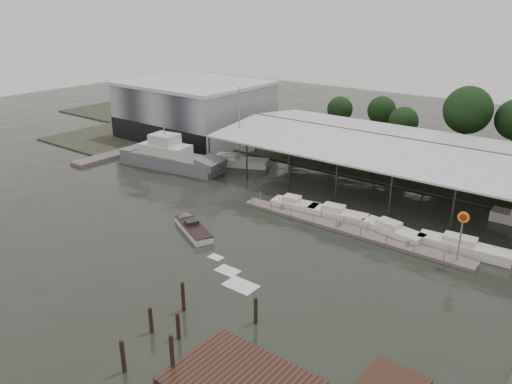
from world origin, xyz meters
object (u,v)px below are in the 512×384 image
Objects in this scene: grey_trawler at (171,158)px; shell_fuel_sign at (462,227)px; speedboat_underway at (192,227)px; white_sailboat at (236,162)px.

shell_fuel_sign is at bearing -13.36° from grey_trawler.
grey_trawler reaches higher than speedboat_underway.
shell_fuel_sign is at bearing -132.48° from speedboat_underway.
grey_trawler is at bearing -12.25° from speedboat_underway.
white_sailboat is (-37.50, 10.87, -3.28)m from shell_fuel_sign.
grey_trawler is 23.54m from speedboat_underway.
shell_fuel_sign is 0.31× the size of grey_trawler.
shell_fuel_sign is 0.44× the size of white_sailboat.
grey_trawler is (-44.70, 3.98, -2.35)m from shell_fuel_sign.
white_sailboat is 24.17m from speedboat_underway.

